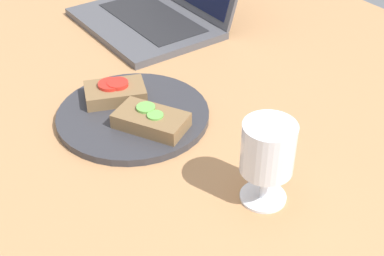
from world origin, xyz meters
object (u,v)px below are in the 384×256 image
(plate, at_px, (133,115))
(wine_glass, at_px, (268,152))
(sandwich_with_cucumber, at_px, (151,120))
(sandwich_with_tomato, at_px, (115,92))
(laptop, at_px, (161,3))

(plate, bearing_deg, wine_glass, 10.30)
(sandwich_with_cucumber, height_order, wine_glass, wine_glass)
(plate, relative_size, sandwich_with_tomato, 2.14)
(plate, height_order, sandwich_with_tomato, sandwich_with_tomato)
(plate, height_order, sandwich_with_cucumber, sandwich_with_cucumber)
(plate, bearing_deg, sandwich_with_cucumber, 3.44)
(sandwich_with_cucumber, distance_m, wine_glass, 0.23)
(laptop, bearing_deg, plate, -40.09)
(wine_glass, bearing_deg, sandwich_with_cucumber, -168.06)
(wine_glass, relative_size, laptop, 0.39)
(plate, xyz_separation_m, wine_glass, (0.27, 0.05, 0.08))
(sandwich_with_tomato, bearing_deg, wine_glass, 9.14)
(sandwich_with_cucumber, relative_size, wine_glass, 1.05)
(sandwich_with_tomato, xyz_separation_m, wine_glass, (0.33, 0.05, 0.06))
(sandwich_with_cucumber, relative_size, laptop, 0.41)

